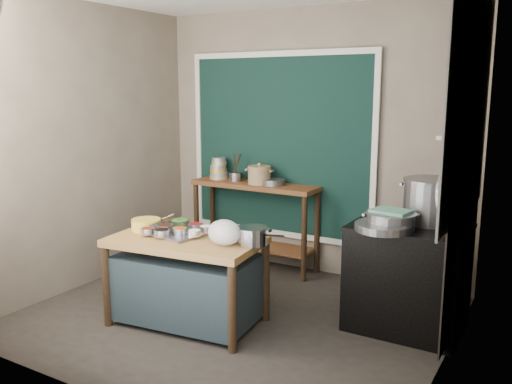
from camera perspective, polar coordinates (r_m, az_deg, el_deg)
The scene contains 30 objects.
floor at distance 4.89m, azimuth -2.33°, elevation -13.07°, with size 3.50×3.00×0.02m, color black.
back_wall at distance 5.82m, azimuth 5.71°, elevation 5.18°, with size 3.50×0.02×2.80m, color #776E5C.
left_wall at distance 5.65m, azimuth -17.64°, elevation 4.56°, with size 0.02×3.00×2.80m, color #776E5C.
right_wall at distance 3.84m, azimuth 20.10°, elevation 1.65°, with size 0.02×3.00×2.80m, color #776E5C.
curtain_panel at distance 5.94m, azimuth 2.46°, elevation 4.86°, with size 2.10×0.02×1.90m, color black.
curtain_frame at distance 5.93m, azimuth 2.42°, elevation 4.85°, with size 2.22×0.03×2.02m, color beige, non-canonical shape.
tile_panel at distance 4.35m, azimuth 21.55°, elevation 8.52°, with size 0.02×1.70×1.70m, color #B2B2AA.
soot_patch at distance 4.62m, azimuth 20.82°, elevation -5.83°, with size 0.01×1.30×1.30m, color black.
wall_shelf at distance 4.68m, azimuth 20.66°, elevation 5.62°, with size 0.22×0.70×0.03m, color beige.
prep_table at distance 4.66m, azimuth -7.27°, elevation -9.24°, with size 1.25×0.72×0.75m, color olive.
back_counter at distance 6.03m, azimuth -0.14°, elevation -3.49°, with size 1.45×0.40×0.95m, color brown.
stove_block at distance 4.69m, azimuth 15.63°, elevation -8.81°, with size 0.90×0.68×0.85m, color black.
stove_top at distance 4.56m, azimuth 15.91°, elevation -3.59°, with size 0.92×0.69×0.03m, color black.
condiment_tray at distance 4.67m, azimuth -8.56°, elevation -4.26°, with size 0.52×0.37×0.02m, color gray.
condiment_bowls at distance 4.69m, azimuth -8.69°, elevation -3.70°, with size 0.59×0.45×0.07m.
yellow_basin at distance 4.84m, azimuth -11.47°, elevation -3.38°, with size 0.26×0.26×0.10m, color gold.
saucepan at distance 4.30m, azimuth -0.44°, elevation -4.64°, with size 0.26×0.26×0.14m, color gray, non-canonical shape.
plastic_bag_a at distance 4.29m, azimuth -3.36°, elevation -4.28°, with size 0.27×0.23×0.20m, color white.
plastic_bag_b at distance 4.31m, azimuth -3.13°, elevation -4.50°, with size 0.21×0.18×0.16m, color white.
bowl_stack at distance 6.21m, azimuth -3.94°, elevation 2.38°, with size 0.22×0.22×0.24m.
utensil_cup at distance 6.06m, azimuth -2.08°, elevation 1.63°, with size 0.16×0.16×0.10m, color gray.
ceramic_crock at distance 5.85m, azimuth 0.36°, elevation 1.71°, with size 0.26×0.26×0.18m, color #9A7754, non-canonical shape.
wide_bowl at distance 5.80m, azimuth 1.84°, elevation 1.05°, with size 0.26×0.26×0.06m, color gray.
stock_pot at distance 4.65m, azimuth 17.92°, elevation -0.92°, with size 0.47×0.47×0.37m, color gray, non-canonical shape.
pot_lid at distance 4.43m, azimuth 19.75°, elevation -0.88°, with size 0.49×0.49×0.02m, color gray.
steamer at distance 4.40m, azimuth 14.01°, elevation -2.93°, with size 0.40×0.40×0.13m, color gray, non-canonical shape.
green_cloth at distance 4.39m, azimuth 14.06°, elevation -1.96°, with size 0.29×0.22×0.02m, color #5A967A.
shallow_pan at distance 4.34m, azimuth 13.25°, elevation -3.60°, with size 0.44×0.44×0.06m, color gray.
shelf_bowl_stack at distance 4.66m, azimuth 20.69°, elevation 6.50°, with size 0.15×0.15×0.12m.
shelf_bowl_green at distance 4.90m, azimuth 21.18°, elevation 6.23°, with size 0.12×0.12×0.04m, color gray.
Camera 1 is at (2.44, -3.74, 1.97)m, focal length 38.00 mm.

